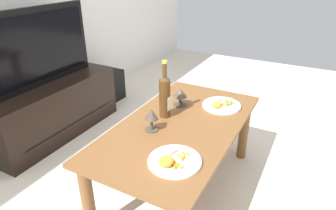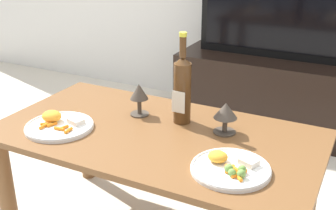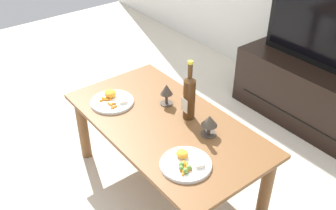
# 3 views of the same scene
# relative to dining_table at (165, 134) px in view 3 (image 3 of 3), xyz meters

# --- Properties ---
(ground_plane) EXTENTS (6.40, 6.40, 0.00)m
(ground_plane) POSITION_rel_dining_table_xyz_m (0.00, 0.00, -0.41)
(ground_plane) COLOR beige
(dining_table) EXTENTS (1.25, 0.67, 0.50)m
(dining_table) POSITION_rel_dining_table_xyz_m (0.00, 0.00, 0.00)
(dining_table) COLOR brown
(dining_table) RESTS_ON ground_plane
(tv_stand) EXTENTS (1.19, 0.48, 0.48)m
(tv_stand) POSITION_rel_dining_table_xyz_m (0.14, 1.32, -0.17)
(tv_stand) COLOR black
(tv_stand) RESTS_ON ground_plane
(tv_screen) EXTENTS (0.99, 0.05, 0.61)m
(tv_screen) POSITION_rel_dining_table_xyz_m (0.14, 1.32, 0.37)
(tv_screen) COLOR black
(tv_screen) RESTS_ON tv_stand
(wine_bottle) EXTENTS (0.07, 0.07, 0.37)m
(wine_bottle) POSITION_rel_dining_table_xyz_m (0.05, 0.13, 0.24)
(wine_bottle) COLOR #4C2D14
(wine_bottle) RESTS_ON dining_table
(goblet_left) EXTENTS (0.08, 0.08, 0.14)m
(goblet_left) POSITION_rel_dining_table_xyz_m (-0.14, 0.12, 0.18)
(goblet_left) COLOR #473D33
(goblet_left) RESTS_ON dining_table
(goblet_right) EXTENTS (0.09, 0.09, 0.12)m
(goblet_right) POSITION_rel_dining_table_xyz_m (0.24, 0.12, 0.17)
(goblet_right) COLOR #473D33
(goblet_right) RESTS_ON dining_table
(dinner_plate_left) EXTENTS (0.27, 0.27, 0.06)m
(dinner_plate_left) POSITION_rel_dining_table_xyz_m (-0.36, -0.14, 0.10)
(dinner_plate_left) COLOR white
(dinner_plate_left) RESTS_ON dining_table
(dinner_plate_right) EXTENTS (0.26, 0.26, 0.05)m
(dinner_plate_right) POSITION_rel_dining_table_xyz_m (0.35, -0.14, 0.10)
(dinner_plate_right) COLOR white
(dinner_plate_right) RESTS_ON dining_table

